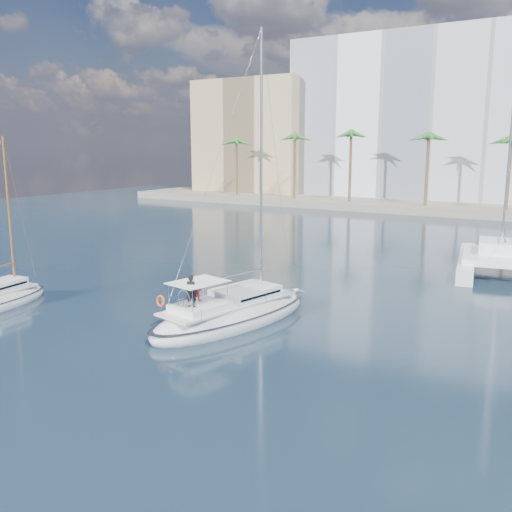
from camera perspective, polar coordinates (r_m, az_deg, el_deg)
The scene contains 9 objects.
ground at distance 33.51m, azimuth -0.29°, elevation -6.22°, with size 160.00×160.00×0.00m, color black.
quay at distance 90.23m, azimuth 20.80°, elevation 4.38°, with size 120.00×14.00×1.20m, color gray.
building_modern at distance 104.31m, azimuth 16.01°, elevation 12.85°, with size 42.00×16.00×28.00m, color white.
building_tan_left at distance 112.79m, azimuth 0.23°, elevation 11.58°, with size 22.00×14.00×22.00m, color tan.
palm_left at distance 98.37m, azimuth 0.55°, elevation 11.23°, with size 3.60×3.60×12.30m.
palm_centre at distance 85.82m, azimuth 20.71°, elevation 10.57°, with size 3.60×3.60×12.30m.
main_sloop at distance 32.41m, azimuth -2.40°, elevation -5.86°, with size 5.85×11.98×17.04m.
catamaran at distance 49.23m, azimuth 23.36°, elevation -0.15°, with size 8.59×13.71×18.52m.
seagull at distance 37.75m, azimuth 4.07°, elevation -3.42°, with size 1.19×0.51×0.22m.
Camera 1 is at (16.99, -27.12, 9.94)m, focal length 40.00 mm.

